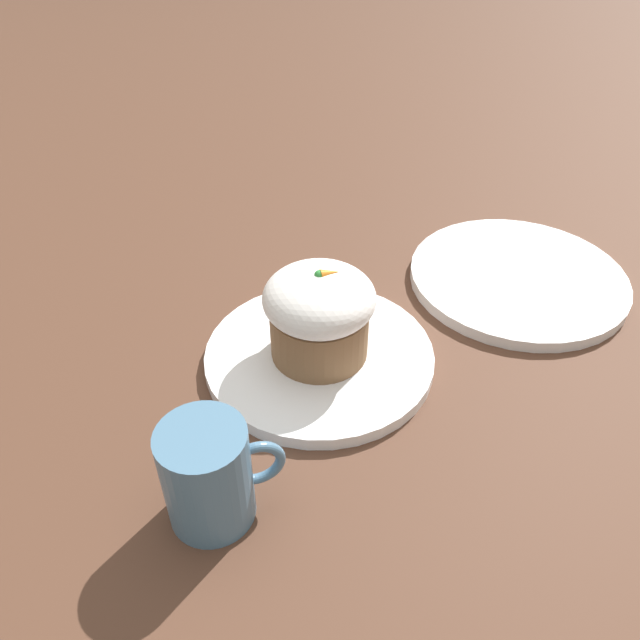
{
  "coord_description": "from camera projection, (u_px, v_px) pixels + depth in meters",
  "views": [
    {
      "loc": [
        -0.14,
        -0.45,
        0.44
      ],
      "look_at": [
        -0.0,
        -0.0,
        0.06
      ],
      "focal_mm": 35.0,
      "sensor_mm": 36.0,
      "label": 1
    }
  ],
  "objects": [
    {
      "name": "dessert_plate",
      "position": [
        319.0,
        356.0,
        0.64
      ],
      "size": [
        0.23,
        0.23,
        0.01
      ],
      "color": "white",
      "rests_on": "ground_plane"
    },
    {
      "name": "coffee_cup",
      "position": [
        209.0,
        475.0,
        0.48
      ],
      "size": [
        0.1,
        0.07,
        0.09
      ],
      "color": "teal",
      "rests_on": "ground_plane"
    },
    {
      "name": "spoon",
      "position": [
        330.0,
        337.0,
        0.65
      ],
      "size": [
        0.05,
        0.12,
        0.01
      ],
      "color": "#B7B7BC",
      "rests_on": "dessert_plate"
    },
    {
      "name": "ground_plane",
      "position": [
        319.0,
        361.0,
        0.65
      ],
      "size": [
        4.0,
        4.0,
        0.0
      ],
      "primitive_type": "plane",
      "color": "#513323"
    },
    {
      "name": "side_plate",
      "position": [
        517.0,
        278.0,
        0.75
      ],
      "size": [
        0.26,
        0.26,
        0.01
      ],
      "color": "white",
      "rests_on": "ground_plane"
    },
    {
      "name": "carrot_cake",
      "position": [
        320.0,
        315.0,
        0.6
      ],
      "size": [
        0.11,
        0.11,
        0.1
      ],
      "color": "brown",
      "rests_on": "dessert_plate"
    }
  ]
}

